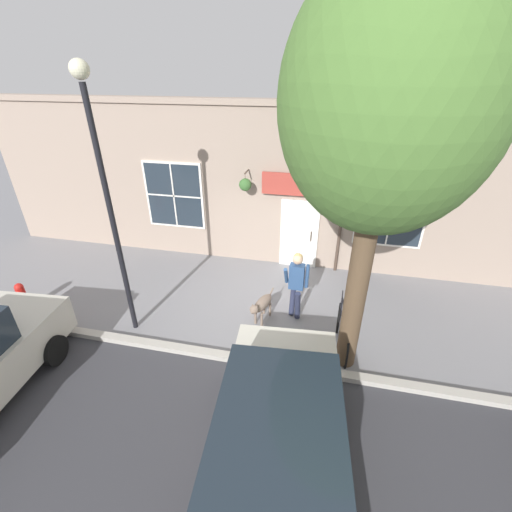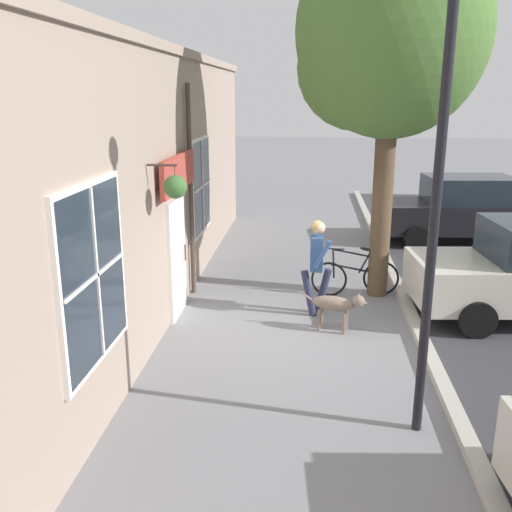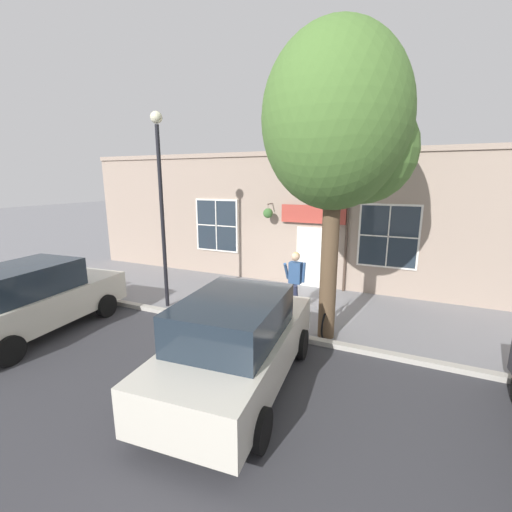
{
  "view_description": "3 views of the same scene",
  "coord_description": "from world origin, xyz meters",
  "px_view_note": "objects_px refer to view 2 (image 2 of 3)",
  "views": [
    {
      "loc": [
        6.95,
        1.33,
        5.32
      ],
      "look_at": [
        0.14,
        -0.16,
        1.47
      ],
      "focal_mm": 24.0,
      "sensor_mm": 36.0,
      "label": 1
    },
    {
      "loc": [
        0.15,
        -8.87,
        3.84
      ],
      "look_at": [
        -0.63,
        -0.75,
        1.51
      ],
      "focal_mm": 40.0,
      "sensor_mm": 36.0,
      "label": 2
    },
    {
      "loc": [
        9.17,
        3.65,
        3.7
      ],
      "look_at": [
        -0.62,
        -0.8,
        1.28
      ],
      "focal_mm": 24.0,
      "sensor_mm": 36.0,
      "label": 3
    }
  ],
  "objects_px": {
    "pedestrian_walking": "(317,258)",
    "leaning_bicycle": "(355,276)",
    "street_tree_by_curb": "(384,42)",
    "parked_car_far_end": "(462,209)",
    "street_lamp": "(443,127)",
    "dog_on_leash": "(337,304)"
  },
  "relations": [
    {
      "from": "dog_on_leash",
      "to": "parked_car_far_end",
      "type": "bearing_deg",
      "value": 61.25
    },
    {
      "from": "pedestrian_walking",
      "to": "street_tree_by_curb",
      "type": "xyz_separation_m",
      "value": [
        1.1,
        1.31,
        3.69
      ]
    },
    {
      "from": "parked_car_far_end",
      "to": "street_lamp",
      "type": "distance_m",
      "value": 10.06
    },
    {
      "from": "dog_on_leash",
      "to": "leaning_bicycle",
      "type": "bearing_deg",
      "value": 76.96
    },
    {
      "from": "street_lamp",
      "to": "leaning_bicycle",
      "type": "bearing_deg",
      "value": 94.93
    },
    {
      "from": "pedestrian_walking",
      "to": "leaning_bicycle",
      "type": "height_order",
      "value": "pedestrian_walking"
    },
    {
      "from": "dog_on_leash",
      "to": "pedestrian_walking",
      "type": "bearing_deg",
      "value": 114.75
    },
    {
      "from": "parked_car_far_end",
      "to": "street_lamp",
      "type": "relative_size",
      "value": 0.81
    },
    {
      "from": "pedestrian_walking",
      "to": "leaning_bicycle",
      "type": "relative_size",
      "value": 1.0
    },
    {
      "from": "street_tree_by_curb",
      "to": "leaning_bicycle",
      "type": "xyz_separation_m",
      "value": [
        -0.32,
        -0.2,
        -4.36
      ]
    },
    {
      "from": "pedestrian_walking",
      "to": "dog_on_leash",
      "type": "xyz_separation_m",
      "value": [
        0.34,
        -0.74,
        -0.57
      ]
    },
    {
      "from": "pedestrian_walking",
      "to": "parked_car_far_end",
      "type": "height_order",
      "value": "parked_car_far_end"
    },
    {
      "from": "street_tree_by_curb",
      "to": "dog_on_leash",
      "type": "bearing_deg",
      "value": -110.14
    },
    {
      "from": "leaning_bicycle",
      "to": "parked_car_far_end",
      "type": "distance_m",
      "value": 5.6
    },
    {
      "from": "street_tree_by_curb",
      "to": "parked_car_far_end",
      "type": "relative_size",
      "value": 1.53
    },
    {
      "from": "street_tree_by_curb",
      "to": "street_lamp",
      "type": "distance_m",
      "value": 5.05
    },
    {
      "from": "pedestrian_walking",
      "to": "street_lamp",
      "type": "relative_size",
      "value": 0.32
    },
    {
      "from": "pedestrian_walking",
      "to": "dog_on_leash",
      "type": "height_order",
      "value": "pedestrian_walking"
    },
    {
      "from": "street_tree_by_curb",
      "to": "leaning_bicycle",
      "type": "height_order",
      "value": "street_tree_by_curb"
    },
    {
      "from": "street_lamp",
      "to": "parked_car_far_end",
      "type": "bearing_deg",
      "value": 73.73
    },
    {
      "from": "dog_on_leash",
      "to": "leaning_bicycle",
      "type": "height_order",
      "value": "leaning_bicycle"
    },
    {
      "from": "street_tree_by_curb",
      "to": "parked_car_far_end",
      "type": "height_order",
      "value": "street_tree_by_curb"
    }
  ]
}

